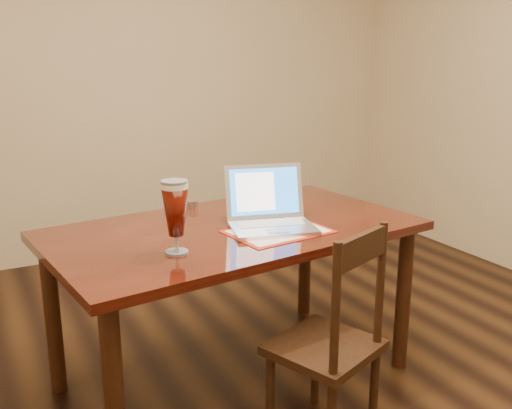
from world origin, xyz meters
TOP-DOWN VIEW (x-y plane):
  - dining_table at (-0.14, 0.44)m, footprint 1.72×1.11m
  - dining_chair at (0.00, -0.13)m, footprint 0.49×0.48m

SIDE VIEW (x-z plane):
  - dining_chair at x=0.00m, z-range -0.03..0.87m
  - dining_table at x=-0.14m, z-range 0.16..1.21m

